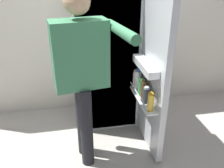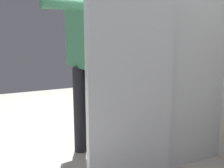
# 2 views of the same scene
# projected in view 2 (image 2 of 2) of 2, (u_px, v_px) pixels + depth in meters

# --- Properties ---
(ground_plane) EXTENTS (6.48, 6.48, 0.00)m
(ground_plane) POSITION_uv_depth(u_px,v_px,m) (119.00, 159.00, 2.35)
(ground_plane) COLOR #B7B2A8
(kitchen_wall) EXTENTS (4.40, 0.10, 2.55)m
(kitchen_wall) POSITION_uv_depth(u_px,v_px,m) (203.00, 19.00, 2.49)
(kitchen_wall) COLOR silver
(kitchen_wall) RESTS_ON ground_plane
(refrigerator) EXTENTS (0.75, 1.29, 1.70)m
(refrigerator) POSITION_uv_depth(u_px,v_px,m) (168.00, 65.00, 2.36)
(refrigerator) COLOR silver
(refrigerator) RESTS_ON ground_plane
(person) EXTENTS (0.63, 0.73, 1.65)m
(person) POSITION_uv_depth(u_px,v_px,m) (87.00, 49.00, 2.36)
(person) COLOR black
(person) RESTS_ON ground_plane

